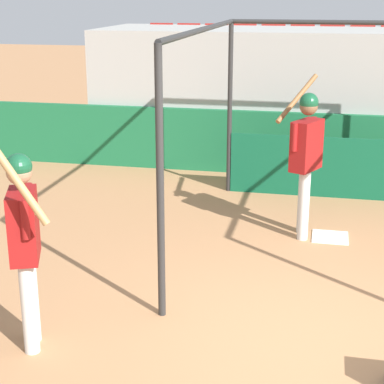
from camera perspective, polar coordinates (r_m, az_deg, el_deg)
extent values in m
plane|color=#A8754C|center=(5.76, 10.60, -13.45)|extent=(60.00, 60.00, 0.00)
cube|color=#196038|center=(10.67, 11.71, 4.04)|extent=(24.00, 0.12, 1.05)
cube|color=#9E9E99|center=(11.79, 11.99, 8.37)|extent=(8.15, 2.40, 2.30)
cube|color=maroon|center=(11.49, -4.90, 8.21)|extent=(0.45, 0.40, 0.10)
cube|color=maroon|center=(11.63, -4.67, 9.47)|extent=(0.45, 0.06, 0.40)
cube|color=maroon|center=(11.35, -2.21, 8.14)|extent=(0.45, 0.40, 0.10)
cube|color=maroon|center=(11.49, -2.00, 9.42)|extent=(0.45, 0.06, 0.40)
cube|color=maroon|center=(11.23, 0.54, 8.05)|extent=(0.45, 0.40, 0.10)
cube|color=maroon|center=(11.37, 0.73, 9.34)|extent=(0.45, 0.06, 0.40)
cube|color=maroon|center=(11.13, 3.34, 7.95)|extent=(0.45, 0.40, 0.10)
cube|color=maroon|center=(11.27, 3.50, 9.24)|extent=(0.45, 0.06, 0.40)
cube|color=maroon|center=(11.06, 6.18, 7.82)|extent=(0.45, 0.40, 0.10)
cube|color=maroon|center=(11.21, 6.32, 9.12)|extent=(0.45, 0.06, 0.40)
cube|color=maroon|center=(11.02, 9.05, 7.67)|extent=(0.45, 0.40, 0.10)
cube|color=maroon|center=(11.16, 9.16, 8.98)|extent=(0.45, 0.06, 0.40)
cube|color=maroon|center=(11.01, 11.93, 7.50)|extent=(0.45, 0.40, 0.10)
cube|color=maroon|center=(11.15, 12.01, 8.81)|extent=(0.45, 0.06, 0.40)
cube|color=maroon|center=(11.02, 14.81, 7.31)|extent=(0.45, 0.40, 0.10)
cube|color=maroon|center=(11.16, 14.87, 8.62)|extent=(0.45, 0.06, 0.40)
cube|color=maroon|center=(12.20, -3.85, 10.66)|extent=(0.45, 0.40, 0.10)
cube|color=maroon|center=(12.35, -3.64, 11.82)|extent=(0.45, 0.06, 0.40)
cube|color=maroon|center=(12.06, -1.29, 10.62)|extent=(0.45, 0.40, 0.10)
cube|color=maroon|center=(12.21, -1.10, 11.79)|extent=(0.45, 0.06, 0.40)
cube|color=maroon|center=(11.95, 1.32, 10.56)|extent=(0.45, 0.40, 0.10)
cube|color=maroon|center=(12.10, 1.49, 11.74)|extent=(0.45, 0.06, 0.40)
cube|color=maroon|center=(11.86, 3.98, 10.47)|extent=(0.45, 0.40, 0.10)
cube|color=maroon|center=(12.01, 4.13, 11.66)|extent=(0.45, 0.06, 0.40)
cube|color=maroon|center=(11.79, 6.67, 10.36)|extent=(0.45, 0.40, 0.10)
cube|color=maroon|center=(11.95, 6.79, 11.55)|extent=(0.45, 0.06, 0.40)
cube|color=maroon|center=(11.76, 9.38, 10.22)|extent=(0.45, 0.40, 0.10)
cube|color=maroon|center=(11.91, 9.48, 11.42)|extent=(0.45, 0.06, 0.40)
cube|color=maroon|center=(11.74, 12.10, 10.06)|extent=(0.45, 0.40, 0.10)
cube|color=maroon|center=(11.90, 12.17, 11.27)|extent=(0.45, 0.06, 0.40)
cube|color=maroon|center=(11.76, 14.81, 9.88)|extent=(0.45, 0.40, 0.10)
cube|color=maroon|center=(11.91, 14.87, 11.09)|extent=(0.45, 0.06, 0.40)
cube|color=maroon|center=(12.93, -2.90, 12.84)|extent=(0.45, 0.40, 0.10)
cube|color=maroon|center=(13.08, -2.71, 13.91)|extent=(0.45, 0.06, 0.40)
cube|color=maroon|center=(12.80, -0.46, 12.82)|extent=(0.45, 0.40, 0.10)
cube|color=maroon|center=(12.96, -0.29, 13.89)|extent=(0.45, 0.06, 0.40)
cube|color=maroon|center=(12.69, 2.03, 12.77)|extent=(0.45, 0.40, 0.10)
cube|color=maroon|center=(12.85, 2.18, 13.85)|extent=(0.45, 0.06, 0.40)
cube|color=maroon|center=(12.61, 4.55, 12.69)|extent=(0.45, 0.40, 0.10)
cube|color=maroon|center=(12.77, 4.68, 13.79)|extent=(0.45, 0.06, 0.40)
cube|color=maroon|center=(12.55, 7.10, 12.60)|extent=(0.45, 0.40, 0.10)
cube|color=maroon|center=(12.71, 7.21, 13.69)|extent=(0.45, 0.06, 0.40)
cube|color=maroon|center=(12.51, 9.67, 12.47)|extent=(0.45, 0.40, 0.10)
cube|color=maroon|center=(12.67, 9.76, 13.57)|extent=(0.45, 0.06, 0.40)
cube|color=maroon|center=(12.50, 12.24, 12.32)|extent=(0.45, 0.40, 0.10)
cube|color=maroon|center=(12.66, 12.32, 13.43)|extent=(0.45, 0.06, 0.40)
cube|color=maroon|center=(12.51, 14.82, 12.15)|extent=(0.45, 0.40, 0.10)
cube|color=maroon|center=(12.67, 14.87, 13.25)|extent=(0.45, 0.06, 0.40)
cylinder|color=#282828|center=(5.71, -2.86, 0.41)|extent=(0.07, 0.07, 2.52)
cylinder|color=#282828|center=(9.58, 3.36, 7.36)|extent=(0.07, 0.07, 2.52)
cylinder|color=#282828|center=(7.45, 1.08, 14.28)|extent=(0.06, 4.05, 0.06)
cylinder|color=#282828|center=(9.33, 13.14, 14.48)|extent=(3.06, 0.06, 0.06)
cube|color=#0F5133|center=(9.63, 12.30, 2.12)|extent=(2.99, 0.03, 0.91)
cube|color=white|center=(8.17, 12.16, -3.93)|extent=(0.44, 0.44, 0.02)
cylinder|color=silver|center=(7.92, 9.89, -1.25)|extent=(0.17, 0.17, 0.86)
cylinder|color=silver|center=(8.14, 9.83, -0.72)|extent=(0.17, 0.17, 0.86)
cube|color=maroon|center=(7.83, 10.13, 4.11)|extent=(0.39, 0.51, 0.61)
sphere|color=brown|center=(7.74, 10.32, 7.50)|extent=(0.21, 0.21, 0.21)
sphere|color=#144C2D|center=(7.73, 10.34, 7.85)|extent=(0.23, 0.23, 0.23)
cylinder|color=maroon|center=(7.61, 9.08, 4.84)|extent=(0.09, 0.09, 0.33)
cylinder|color=maroon|center=(8.03, 10.73, 5.40)|extent=(0.09, 0.09, 0.33)
cylinder|color=brown|center=(8.11, 9.31, 8.22)|extent=(0.48, 0.64, 0.55)
sphere|color=brown|center=(7.94, 11.25, 6.10)|extent=(0.08, 0.08, 0.08)
cylinder|color=silver|center=(5.76, -14.16, -9.10)|extent=(0.17, 0.17, 0.82)
cylinder|color=silver|center=(5.59, -14.30, -9.97)|extent=(0.17, 0.17, 0.82)
cube|color=maroon|center=(5.40, -14.77, -2.90)|extent=(0.36, 0.48, 0.58)
sphere|color=#A37556|center=(5.26, -15.15, 1.71)|extent=(0.20, 0.20, 0.20)
sphere|color=#144C2D|center=(5.25, -15.19, 2.19)|extent=(0.21, 0.21, 0.21)
cylinder|color=maroon|center=(5.56, -14.28, -0.84)|extent=(0.09, 0.09, 0.32)
cylinder|color=maroon|center=(5.14, -14.64, -2.38)|extent=(0.09, 0.09, 0.32)
cylinder|color=#AD7F4C|center=(4.90, -15.67, 1.49)|extent=(0.56, 0.09, 0.76)
sphere|color=#AD7F4C|center=(5.22, -13.94, -1.59)|extent=(0.08, 0.08, 0.08)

